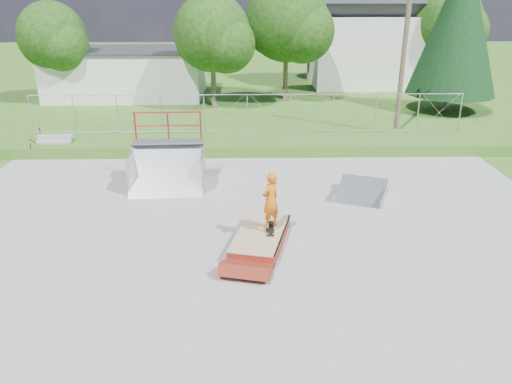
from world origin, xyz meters
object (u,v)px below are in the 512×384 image
quarter_pipe (166,154)px  skater (270,203)px  flat_bank_ramp (361,192)px  grind_box (261,238)px

quarter_pipe → skater: quarter_pipe is taller
skater → flat_bank_ramp: bearing=-179.0°
flat_bank_ramp → skater: bearing=-114.6°
quarter_pipe → skater: 5.55m
skater → quarter_pipe: bearing=-94.0°
grind_box → quarter_pipe: bearing=140.0°
flat_bank_ramp → skater: size_ratio=1.06×
grind_box → quarter_pipe: (-3.23, 4.41, 1.10)m
quarter_pipe → skater: (3.50, -4.30, -0.05)m
quarter_pipe → flat_bank_ramp: quarter_pipe is taller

